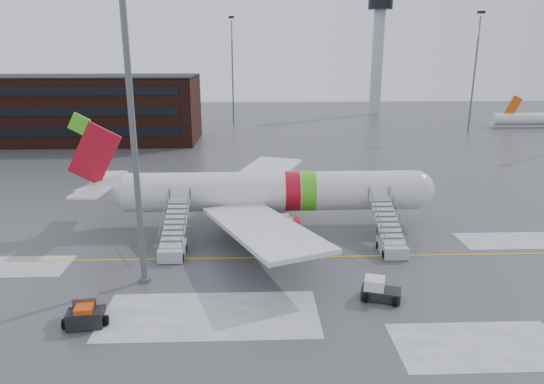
{
  "coord_description": "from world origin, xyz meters",
  "views": [
    {
      "loc": [
        -3.03,
        -38.11,
        16.42
      ],
      "look_at": [
        -1.47,
        4.81,
        4.0
      ],
      "focal_mm": 32.0,
      "sensor_mm": 36.0,
      "label": 1
    }
  ],
  "objects_px": {
    "airstair_aft": "(174,241)",
    "pushback_tug": "(379,290)",
    "airstair_fwd": "(390,238)",
    "light_mast_near": "(130,93)",
    "airliner": "(261,192)",
    "baggage_tractor": "(85,318)",
    "uld_container": "(87,306)"
  },
  "relations": [
    {
      "from": "pushback_tug",
      "to": "uld_container",
      "type": "relative_size",
      "value": 1.38
    },
    {
      "from": "light_mast_near",
      "to": "airstair_fwd",
      "type": "bearing_deg",
      "value": 14.83
    },
    {
      "from": "baggage_tractor",
      "to": "light_mast_near",
      "type": "distance_m",
      "value": 14.73
    },
    {
      "from": "pushback_tug",
      "to": "baggage_tractor",
      "type": "xyz_separation_m",
      "value": [
        -19.04,
        -2.85,
        -0.07
      ]
    },
    {
      "from": "airliner",
      "to": "airstair_aft",
      "type": "height_order",
      "value": "airliner"
    },
    {
      "from": "airliner",
      "to": "uld_container",
      "type": "distance_m",
      "value": 20.4
    },
    {
      "from": "airliner",
      "to": "airstair_aft",
      "type": "xyz_separation_m",
      "value": [
        -7.52,
        -6.54,
        -2.35
      ]
    },
    {
      "from": "airliner",
      "to": "airstair_fwd",
      "type": "bearing_deg",
      "value": -30.93
    },
    {
      "from": "uld_container",
      "to": "baggage_tractor",
      "type": "height_order",
      "value": "uld_container"
    },
    {
      "from": "airstair_fwd",
      "to": "baggage_tractor",
      "type": "xyz_separation_m",
      "value": [
        -22.12,
        -11.38,
        -0.46
      ]
    },
    {
      "from": "airstair_fwd",
      "to": "airstair_aft",
      "type": "bearing_deg",
      "value": 180.0
    },
    {
      "from": "uld_container",
      "to": "light_mast_near",
      "type": "bearing_deg",
      "value": 62.14
    },
    {
      "from": "airstair_aft",
      "to": "light_mast_near",
      "type": "height_order",
      "value": "light_mast_near"
    },
    {
      "from": "pushback_tug",
      "to": "uld_container",
      "type": "distance_m",
      "value": 19.37
    },
    {
      "from": "uld_container",
      "to": "baggage_tractor",
      "type": "relative_size",
      "value": 0.77
    },
    {
      "from": "airstair_fwd",
      "to": "light_mast_near",
      "type": "height_order",
      "value": "light_mast_near"
    },
    {
      "from": "airstair_aft",
      "to": "baggage_tractor",
      "type": "distance_m",
      "value": 11.97
    },
    {
      "from": "baggage_tractor",
      "to": "light_mast_near",
      "type": "bearing_deg",
      "value": 69.29
    },
    {
      "from": "airliner",
      "to": "airstair_fwd",
      "type": "distance_m",
      "value": 12.93
    },
    {
      "from": "airliner",
      "to": "light_mast_near",
      "type": "distance_m",
      "value": 18.04
    },
    {
      "from": "airstair_fwd",
      "to": "uld_container",
      "type": "xyz_separation_m",
      "value": [
        -22.38,
        -10.12,
        -0.3
      ]
    },
    {
      "from": "airliner",
      "to": "light_mast_near",
      "type": "height_order",
      "value": "light_mast_near"
    },
    {
      "from": "airstair_fwd",
      "to": "baggage_tractor",
      "type": "height_order",
      "value": "airstair_fwd"
    },
    {
      "from": "airliner",
      "to": "baggage_tractor",
      "type": "xyz_separation_m",
      "value": [
        -11.21,
        -17.91,
        -2.82
      ]
    },
    {
      "from": "airstair_aft",
      "to": "light_mast_near",
      "type": "bearing_deg",
      "value": -104.69
    },
    {
      "from": "airstair_fwd",
      "to": "pushback_tug",
      "type": "distance_m",
      "value": 9.07
    },
    {
      "from": "airliner",
      "to": "airstair_aft",
      "type": "bearing_deg",
      "value": -139.01
    },
    {
      "from": "airstair_aft",
      "to": "uld_container",
      "type": "xyz_separation_m",
      "value": [
        -3.95,
        -10.12,
        -0.3
      ]
    },
    {
      "from": "airliner",
      "to": "airstair_fwd",
      "type": "height_order",
      "value": "airliner"
    },
    {
      "from": "uld_container",
      "to": "light_mast_near",
      "type": "distance_m",
      "value": 14.15
    },
    {
      "from": "baggage_tractor",
      "to": "light_mast_near",
      "type": "xyz_separation_m",
      "value": [
        2.32,
        6.13,
        13.19
      ]
    },
    {
      "from": "airstair_aft",
      "to": "pushback_tug",
      "type": "height_order",
      "value": "airstair_aft"
    }
  ]
}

